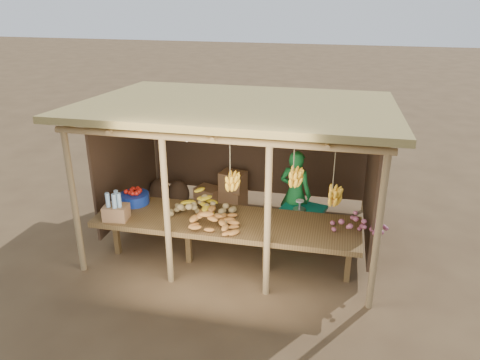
# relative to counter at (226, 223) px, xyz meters

# --- Properties ---
(ground) EXTENTS (60.00, 60.00, 0.00)m
(ground) POSITION_rel_counter_xyz_m (-0.00, 0.95, -0.74)
(ground) COLOR brown
(ground) RESTS_ON ground
(stall_structure) EXTENTS (4.70, 3.50, 2.43)m
(stall_structure) POSITION_rel_counter_xyz_m (0.08, 0.99, 1.18)
(stall_structure) COLOR #9C7D50
(stall_structure) RESTS_ON ground
(counter) EXTENTS (3.90, 1.05, 0.80)m
(counter) POSITION_rel_counter_xyz_m (0.00, 0.00, 0.00)
(counter) COLOR brown
(counter) RESTS_ON ground
(potato_heap) EXTENTS (0.97, 0.64, 0.36)m
(potato_heap) POSITION_rel_counter_xyz_m (-0.41, 0.05, 0.24)
(potato_heap) COLOR olive
(potato_heap) RESTS_ON counter
(sweet_potato_heap) EXTENTS (1.02, 0.74, 0.36)m
(sweet_potato_heap) POSITION_rel_counter_xyz_m (-0.24, -0.20, 0.24)
(sweet_potato_heap) COLOR #B06E2D
(sweet_potato_heap) RESTS_ON counter
(onion_heap) EXTENTS (0.85, 0.62, 0.35)m
(onion_heap) POSITION_rel_counter_xyz_m (1.90, 0.01, 0.24)
(onion_heap) COLOR #A24E65
(onion_heap) RESTS_ON counter
(banana_pile) EXTENTS (0.72, 0.59, 0.35)m
(banana_pile) POSITION_rel_counter_xyz_m (-0.46, 0.18, 0.24)
(banana_pile) COLOR yellow
(banana_pile) RESTS_ON counter
(tomato_basin) EXTENTS (0.46, 0.46, 0.24)m
(tomato_basin) POSITION_rel_counter_xyz_m (-1.56, 0.25, 0.16)
(tomato_basin) COLOR navy
(tomato_basin) RESTS_ON counter
(bottle_box) EXTENTS (0.37, 0.31, 0.44)m
(bottle_box) POSITION_rel_counter_xyz_m (-1.58, -0.32, 0.23)
(bottle_box) COLOR #946842
(bottle_box) RESTS_ON counter
(vendor) EXTENTS (0.64, 0.51, 1.52)m
(vendor) POSITION_rel_counter_xyz_m (0.89, 1.24, 0.02)
(vendor) COLOR #186F2E
(vendor) RESTS_ON ground
(tarp_crate) EXTENTS (0.81, 0.74, 0.81)m
(tarp_crate) POSITION_rel_counter_xyz_m (1.04, 1.00, -0.41)
(tarp_crate) COLOR brown
(tarp_crate) RESTS_ON ground
(carton_stack) EXTENTS (1.04, 0.48, 0.72)m
(carton_stack) POSITION_rel_counter_xyz_m (-0.54, 2.02, -0.42)
(carton_stack) COLOR #946842
(carton_stack) RESTS_ON ground
(burlap_sacks) EXTENTS (0.82, 0.43, 0.58)m
(burlap_sacks) POSITION_rel_counter_xyz_m (-1.66, 1.98, -0.49)
(burlap_sacks) COLOR #493322
(burlap_sacks) RESTS_ON ground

